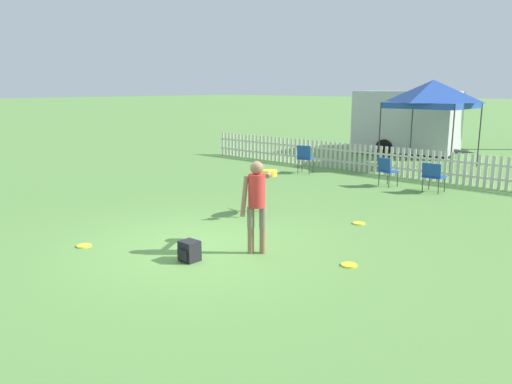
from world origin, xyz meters
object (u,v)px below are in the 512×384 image
object	(u,v)px
backpack_on_grass	(189,251)
handler_person	(258,195)
frisbee_near_handler	(349,265)
folding_chair_center	(387,169)
leaping_dog	(256,193)
canopy_tent_main	(433,94)
equipment_trailer	(407,121)
frisbee_near_dog	(84,246)
folding_chair_green_right	(433,175)
folding_chair_blue_left	(305,156)
frisbee_midfield	(359,223)

from	to	relation	value
backpack_on_grass	handler_person	bearing A→B (deg)	63.69
frisbee_near_handler	folding_chair_center	world-z (taller)	folding_chair_center
backpack_on_grass	folding_chair_center	world-z (taller)	folding_chair_center
folding_chair_center	leaping_dog	bearing A→B (deg)	96.22
handler_person	canopy_tent_main	xyz separation A→B (m)	(-1.67, 10.80, 1.51)
leaping_dog	canopy_tent_main	distance (m)	9.19
leaping_dog	backpack_on_grass	distance (m)	3.14
backpack_on_grass	folding_chair_center	distance (m)	7.71
leaping_dog	equipment_trailer	xyz separation A→B (m)	(-2.08, 11.59, 0.86)
backpack_on_grass	canopy_tent_main	bearing A→B (deg)	95.53
frisbee_near_dog	folding_chair_center	size ratio (longest dim) A/B	0.31
handler_person	folding_chair_green_right	xyz separation A→B (m)	(0.20, 6.70, -0.51)
folding_chair_green_right	leaping_dog	bearing A→B (deg)	68.12
equipment_trailer	folding_chair_green_right	bearing A→B (deg)	-67.10
frisbee_near_dog	folding_chair_green_right	distance (m)	8.93
leaping_dog	equipment_trailer	bearing A→B (deg)	-122.21
folding_chair_blue_left	canopy_tent_main	distance (m)	5.02
handler_person	backpack_on_grass	world-z (taller)	handler_person
frisbee_midfield	backpack_on_grass	bearing A→B (deg)	-103.35
folding_chair_green_right	folding_chair_blue_left	bearing A→B (deg)	-2.38
canopy_tent_main	backpack_on_grass	bearing A→B (deg)	-84.47
leaping_dog	folding_chair_green_right	world-z (taller)	leaping_dog
frisbee_near_dog	canopy_tent_main	size ratio (longest dim) A/B	0.09
folding_chair_green_right	folding_chair_center	bearing A→B (deg)	2.80
leaping_dog	equipment_trailer	distance (m)	11.81
folding_chair_blue_left	folding_chair_center	distance (m)	2.99
handler_person	equipment_trailer	world-z (taller)	equipment_trailer
backpack_on_grass	canopy_tent_main	xyz separation A→B (m)	(-1.15, 11.86, 2.33)
canopy_tent_main	frisbee_near_handler	bearing A→B (deg)	-72.92
handler_person	frisbee_near_handler	xyz separation A→B (m)	(1.50, 0.46, -0.97)
backpack_on_grass	frisbee_near_dog	bearing A→B (deg)	-158.81
frisbee_near_dog	backpack_on_grass	xyz separation A→B (m)	(1.93, 0.75, 0.15)
folding_chair_blue_left	folding_chair_center	size ratio (longest dim) A/B	1.12
handler_person	equipment_trailer	size ratio (longest dim) A/B	0.32
folding_chair_blue_left	equipment_trailer	xyz separation A→B (m)	(0.29, 6.59, 0.80)
leaping_dog	folding_chair_green_right	xyz separation A→B (m)	(1.90, 4.87, -0.02)
backpack_on_grass	folding_chair_green_right	size ratio (longest dim) A/B	0.42
frisbee_near_handler	equipment_trailer	bearing A→B (deg)	112.16
frisbee_near_handler	handler_person	bearing A→B (deg)	-163.14
backpack_on_grass	folding_chair_center	bearing A→B (deg)	94.17
folding_chair_center	canopy_tent_main	world-z (taller)	canopy_tent_main
folding_chair_blue_left	folding_chair_green_right	size ratio (longest dim) A/B	1.15
handler_person	folding_chair_center	distance (m)	6.73
frisbee_near_handler	folding_chair_green_right	xyz separation A→B (m)	(-1.30, 6.25, 0.46)
handler_person	leaping_dog	size ratio (longest dim) A/B	1.65
frisbee_near_dog	folding_chair_blue_left	world-z (taller)	folding_chair_blue_left
handler_person	equipment_trailer	xyz separation A→B (m)	(-3.78, 13.43, 0.37)
folding_chair_blue_left	frisbee_near_dog	bearing A→B (deg)	83.57
frisbee_near_dog	handler_person	bearing A→B (deg)	36.36
frisbee_near_handler	canopy_tent_main	bearing A→B (deg)	107.08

